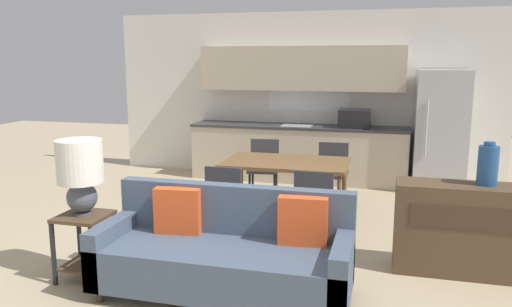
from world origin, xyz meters
TOP-DOWN VIEW (x-y plane):
  - ground_plane at (0.00, 0.00)m, footprint 20.00×20.00m
  - wall_back at (0.00, 4.63)m, footprint 6.40×0.07m
  - kitchen_counter at (0.02, 4.33)m, footprint 3.46×0.65m
  - refrigerator at (2.14, 4.21)m, footprint 0.73×0.77m
  - dining_table at (0.22, 2.21)m, footprint 1.48×0.91m
  - couch at (0.13, 0.17)m, footprint 2.08×0.80m
  - side_table at (-1.17, 0.12)m, footprint 0.42×0.42m
  - table_lamp at (-1.18, 0.14)m, footprint 0.39×0.39m
  - credenza at (2.10, 1.11)m, footprint 1.24×0.42m
  - vase at (2.26, 1.15)m, footprint 0.17×0.17m
  - dining_chair_near_left at (-0.25, 1.39)m, footprint 0.43×0.43m
  - dining_chair_far_right at (0.70, 3.01)m, footprint 0.43×0.43m
  - dining_chair_near_right at (0.69, 1.43)m, footprint 0.43×0.43m
  - dining_chair_far_left at (-0.26, 3.06)m, footprint 0.48×0.48m

SIDE VIEW (x-z plane):
  - ground_plane at x=0.00m, z-range 0.00..0.00m
  - couch at x=0.13m, z-range -0.09..0.79m
  - side_table at x=-1.17m, z-range 0.10..0.69m
  - credenza at x=2.10m, z-range 0.00..0.84m
  - dining_chair_near_left at x=-0.25m, z-range 0.06..0.90m
  - dining_chair_far_right at x=0.70m, z-range 0.06..0.90m
  - dining_chair_near_right at x=0.69m, z-range 0.06..0.90m
  - dining_chair_far_left at x=-0.26m, z-range 0.06..0.90m
  - dining_table at x=0.22m, z-range 0.31..1.04m
  - kitchen_counter at x=0.02m, z-range -0.23..1.92m
  - refrigerator at x=2.14m, z-range 0.00..1.80m
  - table_lamp at x=-1.18m, z-range 0.66..1.32m
  - vase at x=2.26m, z-range 0.82..1.21m
  - wall_back at x=0.00m, z-range 0.00..2.70m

